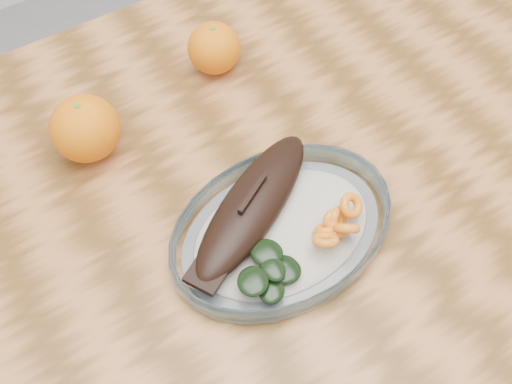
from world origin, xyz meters
TOP-DOWN VIEW (x-y plane):
  - ground at (0.00, 0.00)m, footprint 3.00×3.00m
  - dining_table at (0.00, 0.00)m, footprint 1.20×0.80m
  - plated_meal at (-0.02, -0.09)m, footprint 0.54×0.54m
  - orange_left at (-0.16, 0.16)m, footprint 0.09×0.09m
  - orange_right at (0.06, 0.20)m, footprint 0.08×0.08m

SIDE VIEW (x-z plane):
  - ground at x=0.00m, z-range 0.00..0.00m
  - dining_table at x=0.00m, z-range 0.28..1.03m
  - plated_meal at x=-0.02m, z-range 0.73..0.81m
  - orange_right at x=0.06m, z-range 0.75..0.83m
  - orange_left at x=-0.16m, z-range 0.75..0.84m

